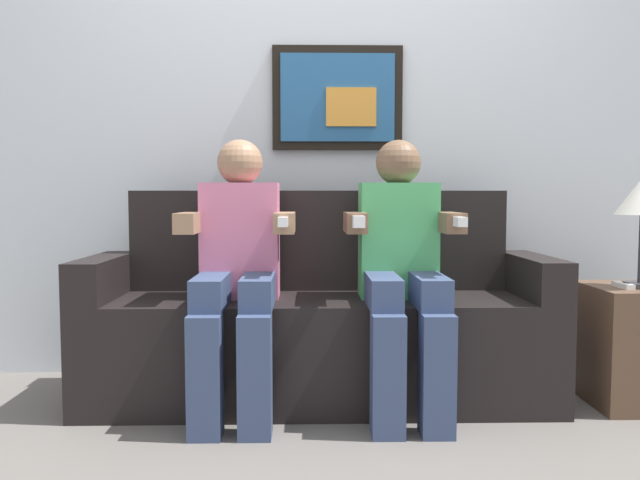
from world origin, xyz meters
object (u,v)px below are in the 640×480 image
couch (319,326)px  side_table_right (636,345)px  person_on_right (402,263)px  spare_remote_on_table (623,285)px  person_on_left (238,263)px

couch → side_table_right: bearing=-4.6°
couch → person_on_right: bearing=-26.9°
couch → person_on_right: size_ratio=1.77×
person_on_right → spare_remote_on_table: 0.92m
couch → person_on_right: person_on_right is taller
person_on_right → spare_remote_on_table: (0.92, 0.02, -0.10)m
person_on_left → side_table_right: bearing=2.1°
couch → side_table_right: couch is taller
couch → person_on_right: 0.47m
person_on_left → spare_remote_on_table: size_ratio=8.54×
side_table_right → spare_remote_on_table: size_ratio=3.85×
person_on_left → person_on_right: (0.66, -0.00, 0.00)m
couch → person_on_left: size_ratio=1.77×
couch → person_on_left: (-0.33, -0.17, 0.29)m
spare_remote_on_table → person_on_right: bearing=-178.9°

